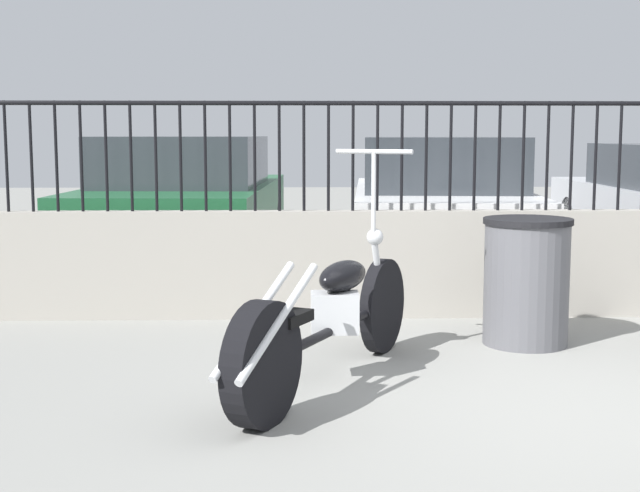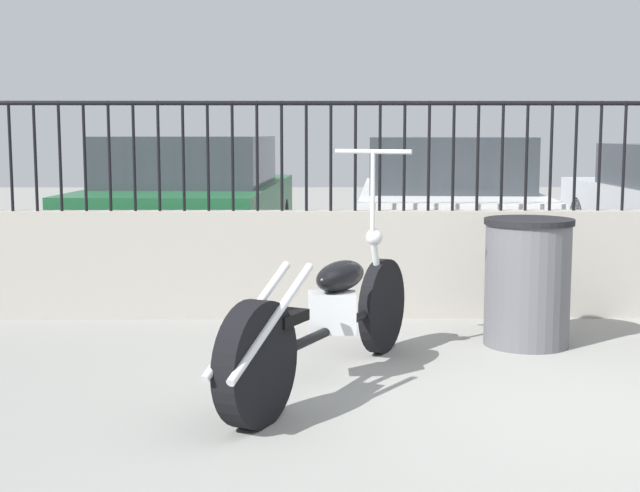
{
  "view_description": "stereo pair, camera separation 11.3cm",
  "coord_description": "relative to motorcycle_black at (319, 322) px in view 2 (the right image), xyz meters",
  "views": [
    {
      "loc": [
        -1.53,
        -4.58,
        1.46
      ],
      "look_at": [
        -1.35,
        1.44,
        0.7
      ],
      "focal_mm": 50.0,
      "sensor_mm": 36.0,
      "label": 1
    },
    {
      "loc": [
        -1.42,
        -4.58,
        1.46
      ],
      "look_at": [
        -1.35,
        1.44,
        0.7
      ],
      "focal_mm": 50.0,
      "sensor_mm": 36.0,
      "label": 2
    }
  ],
  "objects": [
    {
      "name": "car_white",
      "position": [
        1.39,
        4.5,
        0.32
      ],
      "size": [
        2.1,
        4.41,
        1.43
      ],
      "rotation": [
        0.0,
        0.0,
        1.49
      ],
      "color": "black",
      "rests_on": "ground_plane"
    },
    {
      "name": "ground_plane",
      "position": [
        1.37,
        -0.41,
        -0.39
      ],
      "size": [
        40.0,
        40.0,
        0.0
      ],
      "primitive_type": "plane",
      "color": "gray"
    },
    {
      "name": "car_green",
      "position": [
        -1.34,
        4.92,
        0.32
      ],
      "size": [
        2.08,
        4.65,
        1.43
      ],
      "rotation": [
        0.0,
        0.0,
        1.51
      ],
      "color": "black",
      "rests_on": "ground_plane"
    },
    {
      "name": "trash_bin",
      "position": [
        1.45,
        1.06,
        0.05
      ],
      "size": [
        0.61,
        0.61,
        0.88
      ],
      "color": "#56565B",
      "rests_on": "ground_plane"
    },
    {
      "name": "motorcycle_black",
      "position": [
        0.0,
        0.0,
        0.0
      ],
      "size": [
        1.18,
        2.18,
        1.37
      ],
      "rotation": [
        0.0,
        0.0,
        1.11
      ],
      "color": "black",
      "rests_on": "ground_plane"
    },
    {
      "name": "fence_railing",
      "position": [
        1.37,
        2.03,
        1.03
      ],
      "size": [
        9.26,
        0.04,
        0.86
      ],
      "color": "black",
      "rests_on": "low_wall"
    },
    {
      "name": "low_wall",
      "position": [
        1.37,
        2.03,
        0.04
      ],
      "size": [
        9.26,
        0.18,
        0.86
      ],
      "color": "#9E998E",
      "rests_on": "ground_plane"
    }
  ]
}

